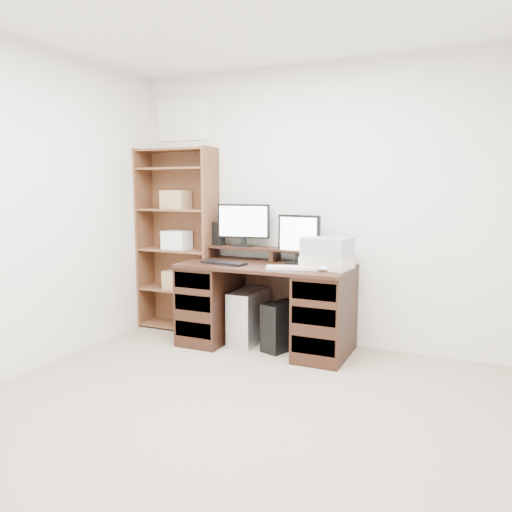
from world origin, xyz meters
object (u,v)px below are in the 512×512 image
Objects in this scene: monitor_small at (299,237)px; tower_silver at (249,317)px; printer at (327,263)px; tower_black at (284,325)px; desk at (266,304)px; bookshelf at (178,238)px; monitor_wide at (243,223)px.

tower_silver is at bearing -161.67° from monitor_small.
monitor_small is at bearing 163.91° from printer.
monitor_small is at bearing 73.72° from tower_black.
monitor_small reaches higher than printer.
bookshelf reaches higher than desk.
monitor_small is 0.37m from printer.
printer is at bearing -22.13° from monitor_wide.
printer reaches higher than tower_black.
bookshelf reaches higher than printer.
bookshelf is (-1.60, 0.21, 0.12)m from printer.
desk is 3.88× the size of printer.
monitor_small is (0.25, 0.14, 0.60)m from desk.
monitor_small reaches higher than tower_black.
tower_black is (0.17, 0.02, -0.18)m from desk.
tower_silver is at bearing -165.30° from tower_black.
printer is 0.93m from tower_silver.
bookshelf is (-1.21, 0.20, 0.71)m from tower_black.
tower_silver is at bearing 166.43° from desk.
monitor_small is 0.87m from tower_silver.
desk is at bearing -42.23° from monitor_wide.
monitor_wide is 0.74m from bookshelf.
monitor_wide is at bearing 0.04° from bookshelf.
desk is at bearing -144.81° from monitor_small.
monitor_wide is 1.01× the size of tower_silver.
tower_silver is 0.27× the size of bookshelf.
tower_black is 0.26× the size of bookshelf.
tower_silver is 1.10m from bookshelf.
bookshelf is at bearing 168.91° from tower_silver.
printer reaches higher than desk.
monitor_small is at bearing 11.35° from tower_silver.
bookshelf is at bearing -179.62° from printer.
tower_black is (0.36, -0.03, -0.03)m from tower_silver.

